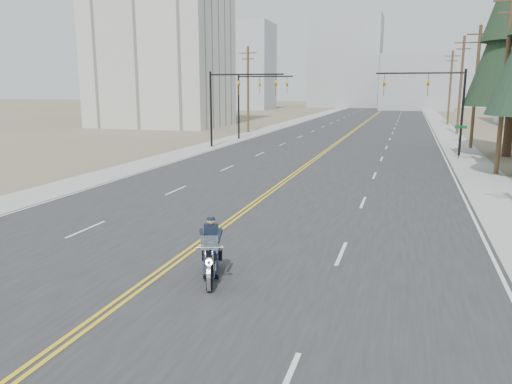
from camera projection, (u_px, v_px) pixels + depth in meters
name	position (u px, v px, depth m)	size (l,w,h in m)	color
ground_plane	(150.00, 281.00, 14.44)	(400.00, 400.00, 0.00)	#776D56
road	(364.00, 123.00, 79.97)	(20.00, 200.00, 0.01)	#303033
sidewalk_left	(294.00, 122.00, 83.27)	(3.00, 200.00, 0.01)	#A5A5A0
sidewalk_right	(440.00, 125.00, 76.68)	(3.00, 200.00, 0.01)	#A5A5A0
traffic_mast_left	(231.00, 94.00, 45.97)	(7.10, 0.26, 7.00)	black
traffic_mast_right	(437.00, 95.00, 40.82)	(7.10, 0.26, 7.00)	black
traffic_mast_far	(253.00, 94.00, 53.56)	(6.10, 0.26, 7.00)	black
street_sign	(460.00, 136.00, 39.07)	(0.90, 0.06, 2.62)	black
utility_pole_b	(505.00, 80.00, 31.18)	(2.20, 0.30, 11.50)	brown
utility_pole_c	(476.00, 85.00, 45.27)	(2.20, 0.30, 11.00)	brown
utility_pole_d	(461.00, 84.00, 59.26)	(2.20, 0.30, 11.50)	brown
utility_pole_e	(450.00, 87.00, 75.23)	(2.20, 0.30, 11.00)	brown
utility_pole_left	(248.00, 88.00, 61.84)	(2.20, 0.30, 10.50)	brown
apartment_block	(159.00, 20.00, 70.90)	(18.00, 14.00, 30.00)	silver
haze_bldg_a	(245.00, 67.00, 129.89)	(14.00, 12.00, 22.00)	#B7BCC6
haze_bldg_b	(416.00, 82.00, 127.74)	(18.00, 14.00, 14.00)	#ADB2B7
haze_bldg_d	(346.00, 62.00, 146.29)	(20.00, 15.00, 26.00)	#ADB2B7
haze_bldg_e	(476.00, 86.00, 146.48)	(14.00, 14.00, 12.00)	#B7BCC6
haze_bldg_f	(213.00, 80.00, 148.84)	(12.00, 12.00, 16.00)	#ADB2B7
motorcyclist	(211.00, 250.00, 14.36)	(1.00, 2.32, 1.81)	black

